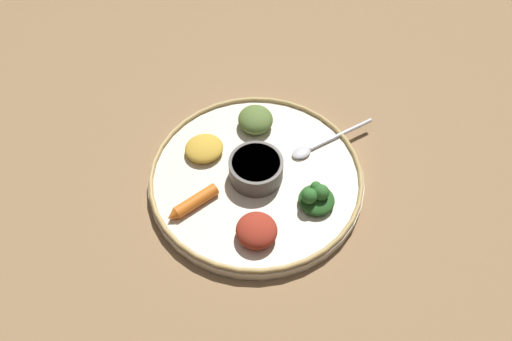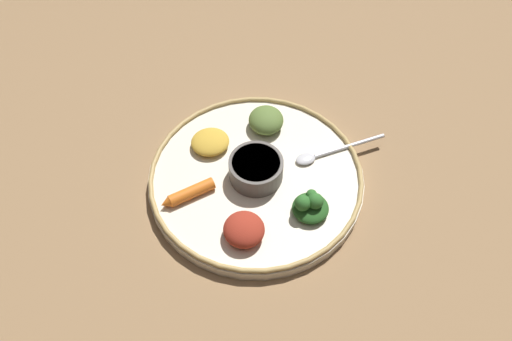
% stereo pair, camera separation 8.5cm
% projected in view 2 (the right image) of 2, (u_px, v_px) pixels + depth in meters
% --- Properties ---
extents(ground_plane, '(2.40, 2.40, 0.00)m').
position_uv_depth(ground_plane, '(256.00, 183.00, 0.87)').
color(ground_plane, olive).
extents(platter, '(0.36, 0.36, 0.02)m').
position_uv_depth(platter, '(256.00, 179.00, 0.87)').
color(platter, beige).
rests_on(platter, ground_plane).
extents(platter_rim, '(0.35, 0.35, 0.01)m').
position_uv_depth(platter_rim, '(256.00, 175.00, 0.86)').
color(platter_rim, tan).
rests_on(platter_rim, platter).
extents(center_bowl, '(0.09, 0.09, 0.04)m').
position_uv_depth(center_bowl, '(256.00, 168.00, 0.84)').
color(center_bowl, '#4C4742').
rests_on(center_bowl, platter).
extents(spoon, '(0.17, 0.03, 0.01)m').
position_uv_depth(spoon, '(326.00, 153.00, 0.88)').
color(spoon, silver).
rests_on(spoon, platter).
extents(greens_pile, '(0.08, 0.08, 0.04)m').
position_uv_depth(greens_pile, '(310.00, 206.00, 0.80)').
color(greens_pile, '#23511E').
rests_on(greens_pile, platter).
extents(carrot_near_spoon, '(0.09, 0.04, 0.02)m').
position_uv_depth(carrot_near_spoon, '(188.00, 194.00, 0.83)').
color(carrot_near_spoon, orange).
rests_on(carrot_near_spoon, platter).
extents(mound_collards, '(0.07, 0.08, 0.03)m').
position_uv_depth(mound_collards, '(266.00, 120.00, 0.91)').
color(mound_collards, '#567033').
rests_on(mound_collards, platter).
extents(mound_beet, '(0.08, 0.08, 0.03)m').
position_uv_depth(mound_beet, '(244.00, 229.00, 0.78)').
color(mound_beet, maroon).
rests_on(mound_beet, platter).
extents(mound_lentil_yellow, '(0.07, 0.06, 0.02)m').
position_uv_depth(mound_lentil_yellow, '(210.00, 142.00, 0.89)').
color(mound_lentil_yellow, gold).
rests_on(mound_lentil_yellow, platter).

